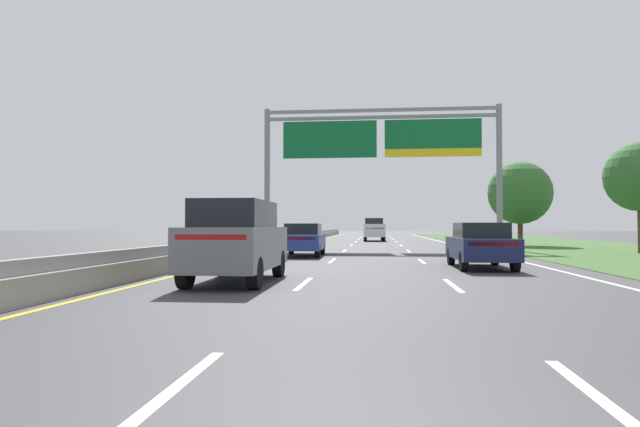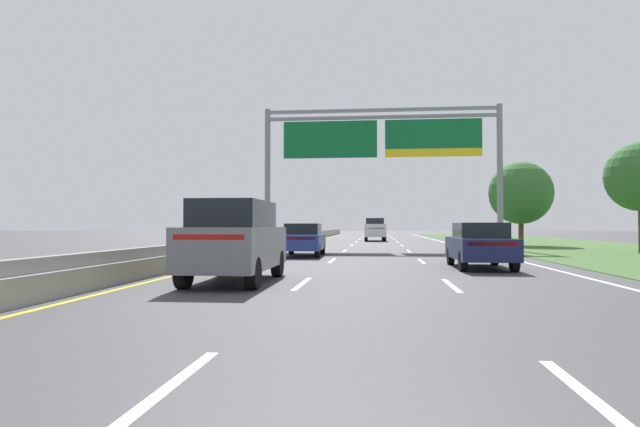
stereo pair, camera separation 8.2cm
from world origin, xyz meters
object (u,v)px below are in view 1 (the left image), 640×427
object	(u,v)px
overhead_sign_gantry	(381,147)
roadside_tree_far	(520,193)
car_navy_right_lane_sedan	(480,244)
car_grey_left_lane_suv	(237,240)
car_blue_left_lane_sedan	(304,239)
pickup_truck_white	(374,230)

from	to	relation	value
overhead_sign_gantry	roadside_tree_far	world-z (taller)	overhead_sign_gantry
car_navy_right_lane_sedan	car_grey_left_lane_suv	bearing A→B (deg)	127.42
overhead_sign_gantry	car_blue_left_lane_sedan	xyz separation A→B (m)	(-3.79, -8.66, -5.68)
overhead_sign_gantry	car_navy_right_lane_sedan	distance (m)	16.65
overhead_sign_gantry	pickup_truck_white	xyz separation A→B (m)	(-0.47, 17.84, -5.42)
car_navy_right_lane_sedan	roadside_tree_far	distance (m)	22.91
overhead_sign_gantry	pickup_truck_white	distance (m)	18.65
car_navy_right_lane_sedan	car_blue_left_lane_sedan	world-z (taller)	same
car_navy_right_lane_sedan	car_grey_left_lane_suv	world-z (taller)	car_grey_left_lane_suv
overhead_sign_gantry	roadside_tree_far	size ratio (longest dim) A/B	2.45
car_blue_left_lane_sedan	car_navy_right_lane_sedan	bearing A→B (deg)	-134.55
car_navy_right_lane_sedan	car_grey_left_lane_suv	xyz separation A→B (m)	(-7.20, -5.48, 0.28)
car_navy_right_lane_sedan	pickup_truck_white	bearing A→B (deg)	6.60
car_navy_right_lane_sedan	overhead_sign_gantry	bearing A→B (deg)	12.22
car_navy_right_lane_sedan	car_blue_left_lane_sedan	size ratio (longest dim) A/B	0.99
pickup_truck_white	car_navy_right_lane_sedan	bearing A→B (deg)	-174.69
pickup_truck_white	car_blue_left_lane_sedan	bearing A→B (deg)	171.73
car_blue_left_lane_sedan	overhead_sign_gantry	bearing A→B (deg)	-24.93
car_navy_right_lane_sedan	car_grey_left_lane_suv	distance (m)	9.05
overhead_sign_gantry	pickup_truck_white	world-z (taller)	overhead_sign_gantry
car_blue_left_lane_sedan	car_grey_left_lane_suv	size ratio (longest dim) A/B	0.94
car_navy_right_lane_sedan	roadside_tree_far	bearing A→B (deg)	-17.58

